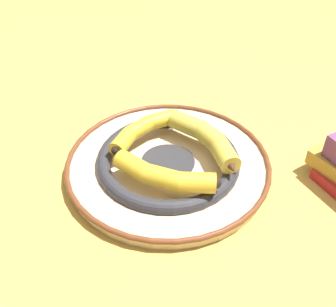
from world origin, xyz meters
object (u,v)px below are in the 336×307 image
Objects in this scene: banana_a at (161,175)px; banana_b at (207,139)px; decorative_bowl at (168,163)px; banana_c at (143,129)px.

banana_a is 0.12m from banana_b.
banana_c reaches higher than decorative_bowl.
banana_a is at bearing 104.21° from banana_b.
banana_b is at bearing 118.11° from banana_c.
banana_b is 0.12m from banana_c.
banana_c is (0.02, 0.12, -0.00)m from banana_b.
banana_a is 1.20× the size of banana_b.
decorative_bowl is at bearing 84.19° from banana_c.
decorative_bowl is 0.08m from banana_a.
decorative_bowl is 0.08m from banana_b.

